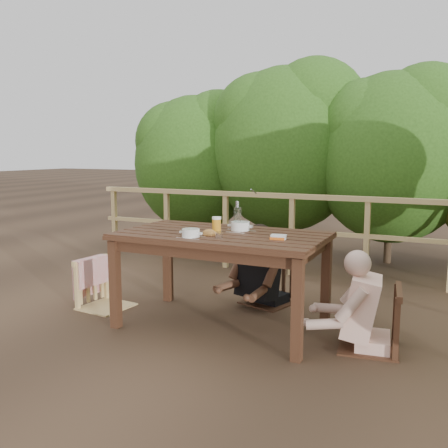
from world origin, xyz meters
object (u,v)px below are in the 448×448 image
at_px(chair_right, 371,290).
at_px(beer_glass, 217,226).
at_px(table, 222,281).
at_px(butter_tub, 279,238).
at_px(bottle, 237,217).
at_px(soup_near, 191,234).
at_px(diner_right, 376,269).
at_px(chair_far, 268,259).
at_px(soup_far, 240,227).
at_px(bread_roll, 209,233).
at_px(tumbler, 219,236).
at_px(woman, 269,242).
at_px(chair_left, 105,263).

distance_m(chair_right, beer_glass, 1.37).
height_order(table, chair_right, chair_right).
bearing_deg(butter_tub, bottle, 143.16).
distance_m(table, chair_right, 1.26).
relative_size(soup_near, beer_glass, 1.61).
relative_size(bottle, butter_tub, 2.31).
distance_m(table, diner_right, 1.30).
xyz_separation_m(chair_far, butter_tub, (0.40, -0.87, 0.38)).
bearing_deg(soup_near, beer_glass, 70.86).
height_order(chair_far, soup_far, chair_far).
bearing_deg(diner_right, soup_far, 76.13).
bearing_deg(bread_roll, table, 78.26).
xyz_separation_m(soup_near, tumbler, (0.24, 0.03, -0.01)).
xyz_separation_m(chair_right, butter_tub, (-0.71, -0.13, 0.37)).
bearing_deg(soup_near, soup_far, 63.28).
height_order(chair_right, soup_near, chair_right).
xyz_separation_m(soup_far, tumbler, (0.01, -0.44, -0.01)).
bearing_deg(chair_right, diner_right, 82.87).
bearing_deg(soup_far, woman, 85.39).
bearing_deg(chair_right, woman, -131.50).
relative_size(tumbler, butter_tub, 0.58).
relative_size(table, bread_roll, 15.03).
xyz_separation_m(diner_right, beer_glass, (-1.33, -0.05, 0.26)).
xyz_separation_m(soup_near, soup_far, (0.24, 0.47, 0.01)).
xyz_separation_m(woman, butter_tub, (0.40, -0.89, 0.22)).
bearing_deg(chair_left, butter_tub, -86.21).
relative_size(chair_far, bottle, 3.27).
xyz_separation_m(beer_glass, bottle, (0.13, 0.16, 0.06)).
xyz_separation_m(chair_right, soup_far, (-1.16, 0.14, 0.39)).
relative_size(table, diner_right, 1.39).
bearing_deg(woman, soup_far, 102.31).
distance_m(diner_right, tumbler, 1.24).
distance_m(table, butter_tub, 0.70).
bearing_deg(soup_near, woman, 75.25).
bearing_deg(soup_far, butter_tub, -31.20).
xyz_separation_m(woman, soup_near, (-0.29, -1.09, 0.23)).
relative_size(diner_right, soup_near, 5.16).
height_order(beer_glass, butter_tub, beer_glass).
bearing_deg(diner_right, table, 84.94).
relative_size(bread_roll, beer_glass, 0.77).
distance_m(soup_far, butter_tub, 0.53).
distance_m(bread_roll, tumbler, 0.16).
bearing_deg(diner_right, chair_far, 49.91).
xyz_separation_m(chair_right, beer_glass, (-1.30, -0.05, 0.42)).
relative_size(chair_left, soup_far, 3.22).
xyz_separation_m(chair_far, diner_right, (1.14, -0.74, 0.18)).
height_order(table, chair_far, chair_far).
bearing_deg(chair_far, woman, 106.92).
distance_m(chair_right, tumbler, 1.25).
distance_m(diner_right, soup_far, 1.22).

